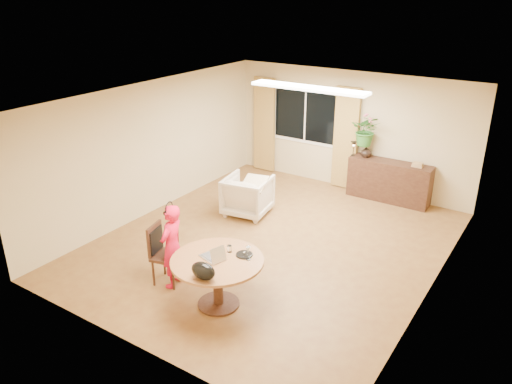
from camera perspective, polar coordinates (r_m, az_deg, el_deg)
floor at (r=8.91m, az=1.77°, el=-5.92°), size 6.50×6.50×0.00m
ceiling at (r=8.00m, az=2.00°, el=10.66°), size 6.50×6.50×0.00m
wall_back at (r=11.14m, az=10.70°, el=6.86°), size 5.50×0.00×5.50m
wall_left at (r=9.99m, az=-11.75°, el=4.95°), size 0.00×6.50×6.50m
wall_right at (r=7.43m, az=20.28°, el=-2.32°), size 0.00×6.50×6.50m
window at (r=11.52m, az=5.66°, el=8.70°), size 1.70×0.03×1.30m
curtain_left at (r=12.05m, az=0.97°, el=7.69°), size 0.55×0.08×2.25m
curtain_right at (r=11.11m, az=10.21°, el=6.03°), size 0.55×0.08×2.25m
ceiling_panel at (r=9.03m, az=6.04°, el=11.72°), size 2.20×0.35×0.05m
dining_table at (r=7.06m, az=-4.43°, el=-8.81°), size 1.30×1.30×0.74m
dining_chair at (r=7.73m, az=-10.08°, el=-7.07°), size 0.54×0.51×0.95m
child at (r=7.56m, az=-9.58°, el=-6.13°), size 0.53×0.39×1.32m
laptop at (r=6.97m, az=-5.11°, el=-6.66°), size 0.40×0.32×0.23m
tumbler at (r=7.13m, az=-3.05°, el=-6.49°), size 0.08×0.08×0.10m
wine_glass at (r=6.91m, az=-0.91°, el=-6.99°), size 0.08×0.08×0.20m
pot_lid at (r=7.05m, az=-1.36°, el=-7.10°), size 0.26×0.26×0.04m
handbag at (r=6.52m, az=-6.05°, el=-8.95°), size 0.39×0.28×0.24m
armchair at (r=9.87m, az=-0.96°, el=-0.39°), size 0.98×1.00×0.79m
throw at (r=9.55m, az=-0.20°, el=1.45°), size 0.57×0.64×0.03m
sideboard at (r=10.85m, az=14.96°, el=1.21°), size 1.72×0.42×0.86m
vase at (r=10.84m, az=12.47°, el=4.54°), size 0.28×0.28×0.25m
bouquet at (r=10.72m, az=12.50°, el=6.88°), size 0.69×0.63×0.66m
book_stack at (r=10.56m, az=17.99°, el=2.99°), size 0.24×0.20×0.09m
desk_lamp at (r=10.88m, az=11.07°, el=4.93°), size 0.16×0.16×0.33m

